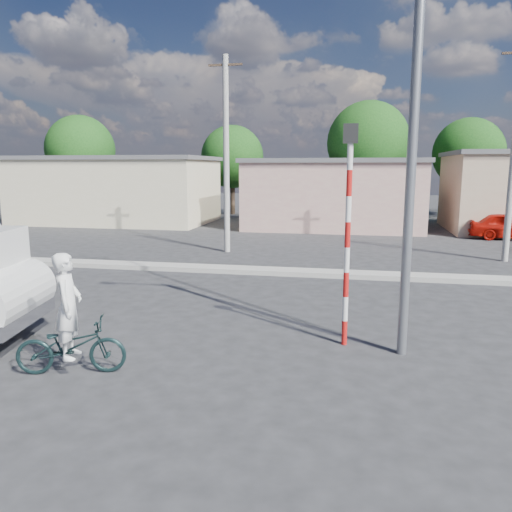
% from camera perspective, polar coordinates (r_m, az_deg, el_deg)
% --- Properties ---
extents(ground_plane, '(120.00, 120.00, 0.00)m').
position_cam_1_polar(ground_plane, '(9.66, -9.98, -11.62)').
color(ground_plane, '#272729').
rests_on(ground_plane, ground).
extents(median, '(40.00, 0.80, 0.16)m').
position_cam_1_polar(median, '(17.03, -0.20, -1.66)').
color(median, '#99968E').
rests_on(median, ground).
extents(bicycle, '(1.98, 1.15, 0.99)m').
position_cam_1_polar(bicycle, '(9.35, -20.38, -9.63)').
color(bicycle, black).
rests_on(bicycle, ground).
extents(cyclist, '(0.61, 0.77, 1.84)m').
position_cam_1_polar(cyclist, '(9.22, -20.54, -7.13)').
color(cyclist, white).
rests_on(cyclist, ground).
extents(car_red, '(4.10, 1.95, 1.35)m').
position_cam_1_polar(car_red, '(27.87, 27.14, 3.07)').
color(car_red, '#B51108').
rests_on(car_red, ground).
extents(traffic_pole, '(0.28, 0.18, 4.36)m').
position_cam_1_polar(traffic_pole, '(9.88, 10.49, 4.39)').
color(traffic_pole, red).
rests_on(traffic_pole, ground).
extents(streetlight, '(2.34, 0.22, 9.00)m').
position_cam_1_polar(streetlight, '(9.67, 16.78, 18.09)').
color(streetlight, slate).
rests_on(streetlight, ground).
extents(building_row, '(37.80, 7.30, 4.44)m').
position_cam_1_polar(building_row, '(30.45, 7.19, 7.35)').
color(building_row, beige).
rests_on(building_row, ground).
extents(tree_row, '(43.62, 7.43, 8.42)m').
position_cam_1_polar(tree_row, '(36.82, 12.29, 12.12)').
color(tree_row, '#38281E').
rests_on(tree_row, ground).
extents(utility_poles, '(35.40, 0.24, 8.00)m').
position_cam_1_polar(utility_poles, '(20.34, 11.32, 11.36)').
color(utility_poles, '#99968E').
rests_on(utility_poles, ground).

